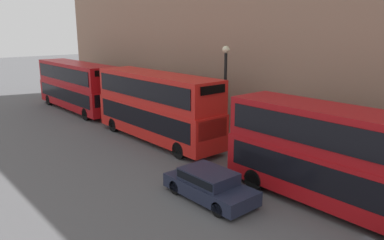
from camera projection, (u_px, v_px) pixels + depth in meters
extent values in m
cube|color=#A80F14|center=(339.00, 178.00, 15.38)|extent=(2.55, 10.17, 2.06)
cube|color=#A80F14|center=(343.00, 132.00, 14.91)|extent=(2.50, 9.97, 1.82)
cube|color=black|center=(339.00, 172.00, 15.32)|extent=(2.59, 9.36, 1.15)
cube|color=black|center=(343.00, 130.00, 14.89)|extent=(2.59, 9.36, 1.09)
cylinder|color=black|center=(254.00, 179.00, 17.45)|extent=(0.30, 1.00, 1.00)
cylinder|color=black|center=(283.00, 168.00, 18.87)|extent=(0.30, 1.00, 1.00)
cube|color=red|center=(157.00, 119.00, 24.83)|extent=(2.55, 10.80, 2.20)
cube|color=red|center=(156.00, 88.00, 24.33)|extent=(2.50, 10.58, 1.95)
cube|color=black|center=(157.00, 115.00, 24.77)|extent=(2.59, 9.93, 1.23)
cube|color=black|center=(156.00, 87.00, 24.31)|extent=(2.59, 9.93, 1.17)
cube|color=black|center=(213.00, 129.00, 20.77)|extent=(2.17, 0.06, 1.10)
cube|color=black|center=(213.00, 90.00, 20.24)|extent=(1.78, 0.06, 0.47)
cylinder|color=black|center=(179.00, 150.00, 21.55)|extent=(0.30, 1.00, 1.00)
cylinder|color=black|center=(208.00, 143.00, 22.98)|extent=(0.30, 1.00, 1.00)
cylinder|color=black|center=(114.00, 125.00, 27.14)|extent=(0.30, 1.00, 1.00)
cylinder|color=black|center=(140.00, 120.00, 28.57)|extent=(0.30, 1.00, 1.00)
cube|color=#A80F14|center=(77.00, 96.00, 34.00)|extent=(2.55, 11.36, 2.01)
cube|color=#A80F14|center=(76.00, 74.00, 33.53)|extent=(2.50, 11.13, 1.96)
cube|color=black|center=(77.00, 93.00, 33.95)|extent=(2.59, 10.45, 1.12)
cube|color=black|center=(75.00, 73.00, 33.50)|extent=(2.59, 10.45, 1.18)
cube|color=black|center=(107.00, 100.00, 29.75)|extent=(2.17, 0.06, 1.00)
cube|color=black|center=(105.00, 73.00, 29.23)|extent=(1.78, 0.06, 0.47)
cylinder|color=black|center=(86.00, 114.00, 30.50)|extent=(0.30, 1.00, 1.00)
cylinder|color=black|center=(111.00, 110.00, 31.92)|extent=(0.30, 1.00, 1.00)
cylinder|color=black|center=(49.00, 100.00, 36.50)|extent=(0.30, 1.00, 1.00)
cylinder|color=black|center=(71.00, 97.00, 37.92)|extent=(0.30, 1.00, 1.00)
cube|color=#1E2338|center=(210.00, 189.00, 16.46)|extent=(1.89, 4.35, 0.62)
cube|color=#1E2338|center=(208.00, 176.00, 16.40)|extent=(1.66, 2.39, 0.51)
cube|color=black|center=(208.00, 175.00, 16.40)|extent=(1.70, 2.27, 0.33)
cylinder|color=black|center=(218.00, 209.00, 14.95)|extent=(0.22, 0.64, 0.64)
cylinder|color=black|center=(246.00, 197.00, 16.00)|extent=(0.22, 0.64, 0.64)
cylinder|color=black|center=(175.00, 187.00, 17.00)|extent=(0.22, 0.64, 0.64)
cylinder|color=black|center=(203.00, 178.00, 18.05)|extent=(0.22, 0.64, 0.64)
cylinder|color=black|center=(225.00, 102.00, 22.73)|extent=(0.18, 0.18, 5.90)
sphere|color=beige|center=(226.00, 50.00, 21.97)|extent=(0.44, 0.44, 0.44)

